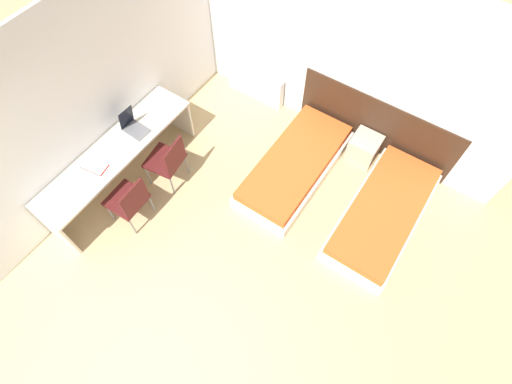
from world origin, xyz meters
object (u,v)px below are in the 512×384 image
Objects in this scene: bed_near_door at (383,213)px; nightstand at (364,148)px; chair_near_notebook at (129,200)px; laptop at (133,126)px; bed_near_window at (295,166)px; chair_near_laptop at (168,160)px.

bed_near_door is 4.66× the size of nightstand.
bed_near_door is 2.29× the size of chair_near_notebook.
laptop is (-3.39, -1.09, 0.66)m from bed_near_door.
bed_near_window is 1.42m from bed_near_door.
nightstand is at bearing 49.08° from bed_near_window.
bed_near_window and bed_near_door have the same top height.
nightstand reaches higher than bed_near_door.
nightstand is 0.49× the size of chair_near_notebook.
chair_near_laptop is 2.57× the size of laptop.
bed_near_window is 1.08m from nightstand.
chair_near_laptop is (-2.84, -1.11, 0.34)m from bed_near_door.
laptop is (-0.55, 0.02, 0.33)m from chair_near_laptop.
chair_near_laptop reaches higher than bed_near_window.
bed_near_window is at bearing 29.73° from chair_near_laptop.
bed_near_door is at bearing 0.00° from bed_near_window.
chair_near_notebook reaches higher than nightstand.
bed_near_door is (1.42, 0.00, 0.00)m from bed_near_window.
bed_near_window is at bearing -130.92° from nightstand.
laptop is (-0.55, 0.79, 0.33)m from chair_near_notebook.
laptop reaches higher than chair_near_laptop.
nightstand reaches higher than bed_near_window.
laptop is at bearing -151.10° from bed_near_window.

